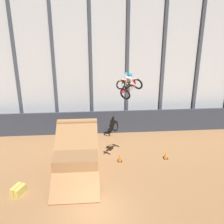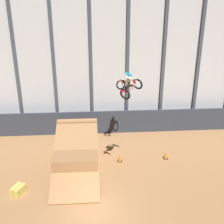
% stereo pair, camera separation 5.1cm
% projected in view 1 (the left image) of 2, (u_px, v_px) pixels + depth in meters
% --- Properties ---
extents(ground_plane, '(60.00, 60.00, 0.00)m').
position_uv_depth(ground_plane, '(94.00, 211.00, 15.32)').
color(ground_plane, '#996B42').
extents(arena_back_wall, '(32.00, 0.40, 12.87)m').
position_uv_depth(arena_back_wall, '(91.00, 64.00, 24.20)').
color(arena_back_wall, silver).
rests_on(arena_back_wall, ground_plane).
extents(lower_barrier, '(31.36, 0.20, 2.22)m').
position_uv_depth(lower_barrier, '(92.00, 123.00, 24.94)').
color(lower_barrier, '#2D333D').
rests_on(lower_barrier, ground_plane).
extents(dirt_ramp, '(3.14, 6.48, 3.12)m').
position_uv_depth(dirt_ramp, '(77.00, 154.00, 19.50)').
color(dirt_ramp, olive).
rests_on(dirt_ramp, ground_plane).
extents(rider_bike_left_air, '(1.65, 1.71, 1.61)m').
position_uv_depth(rider_bike_left_air, '(131.00, 86.00, 15.98)').
color(rider_bike_left_air, black).
extents(rider_bike_right_air, '(1.45, 1.82, 1.66)m').
position_uv_depth(rider_bike_right_air, '(124.00, 83.00, 20.02)').
color(rider_bike_right_air, black).
extents(traffic_cone_near_ramp, '(0.36, 0.36, 0.58)m').
position_uv_depth(traffic_cone_near_ramp, '(120.00, 158.00, 20.40)').
color(traffic_cone_near_ramp, black).
rests_on(traffic_cone_near_ramp, ground_plane).
extents(traffic_cone_arena_edge, '(0.36, 0.36, 0.58)m').
position_uv_depth(traffic_cone_arena_edge, '(166.00, 155.00, 20.81)').
color(traffic_cone_arena_edge, black).
rests_on(traffic_cone_arena_edge, ground_plane).
extents(hay_bale_trackside, '(0.92, 1.07, 0.57)m').
position_uv_depth(hay_bale_trackside, '(18.00, 190.00, 16.66)').
color(hay_bale_trackside, '#CCB751').
rests_on(hay_bale_trackside, ground_plane).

